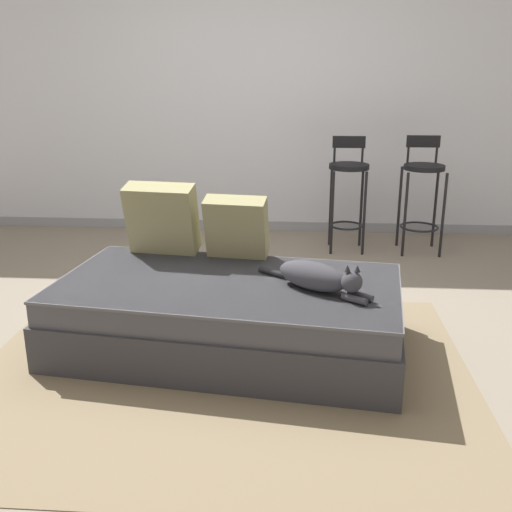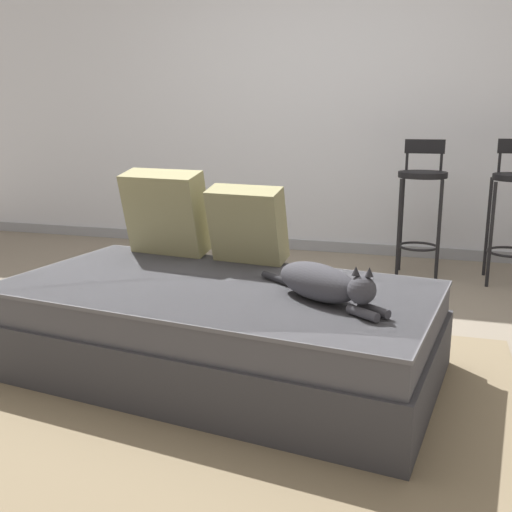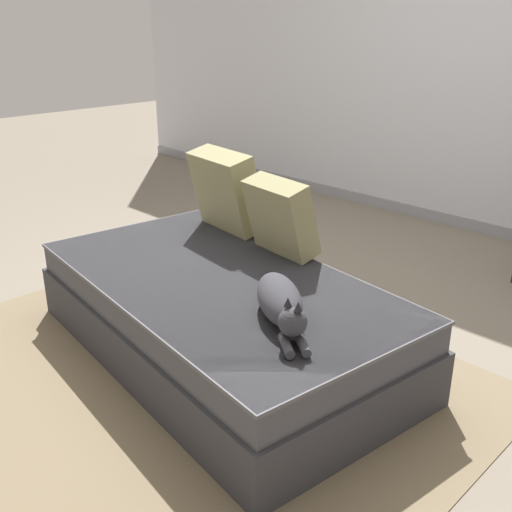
{
  "view_description": "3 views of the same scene",
  "coord_description": "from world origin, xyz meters",
  "px_view_note": "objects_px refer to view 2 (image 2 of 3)",
  "views": [
    {
      "loc": [
        0.38,
        -3.52,
        1.56
      ],
      "look_at": [
        0.15,
        -0.3,
        0.53
      ],
      "focal_mm": 42.0,
      "sensor_mm": 36.0,
      "label": 1
    },
    {
      "loc": [
        0.9,
        -2.8,
        1.14
      ],
      "look_at": [
        0.15,
        -0.3,
        0.53
      ],
      "focal_mm": 42.0,
      "sensor_mm": 36.0,
      "label": 2
    },
    {
      "loc": [
        1.94,
        -2.1,
        1.55
      ],
      "look_at": [
        0.15,
        -0.3,
        0.53
      ],
      "focal_mm": 42.0,
      "sensor_mm": 36.0,
      "label": 3
    }
  ],
  "objects_px": {
    "throw_pillow_corner": "(166,212)",
    "cat": "(323,283)",
    "bar_stool_near_window": "(421,194)",
    "throw_pillow_middle": "(247,225)",
    "couch": "(218,327)"
  },
  "relations": [
    {
      "from": "couch",
      "to": "throw_pillow_middle",
      "type": "height_order",
      "value": "throw_pillow_middle"
    },
    {
      "from": "bar_stool_near_window",
      "to": "throw_pillow_corner",
      "type": "bearing_deg",
      "value": -130.07
    },
    {
      "from": "couch",
      "to": "cat",
      "type": "bearing_deg",
      "value": -11.7
    },
    {
      "from": "throw_pillow_corner",
      "to": "cat",
      "type": "bearing_deg",
      "value": -31.41
    },
    {
      "from": "cat",
      "to": "bar_stool_near_window",
      "type": "relative_size",
      "value": 0.63
    },
    {
      "from": "couch",
      "to": "cat",
      "type": "xyz_separation_m",
      "value": [
        0.49,
        -0.1,
        0.28
      ]
    },
    {
      "from": "couch",
      "to": "bar_stool_near_window",
      "type": "relative_size",
      "value": 2.09
    },
    {
      "from": "throw_pillow_middle",
      "to": "cat",
      "type": "height_order",
      "value": "throw_pillow_middle"
    },
    {
      "from": "throw_pillow_corner",
      "to": "cat",
      "type": "relative_size",
      "value": 0.75
    },
    {
      "from": "throw_pillow_middle",
      "to": "cat",
      "type": "relative_size",
      "value": 0.65
    },
    {
      "from": "throw_pillow_middle",
      "to": "bar_stool_near_window",
      "type": "height_order",
      "value": "bar_stool_near_window"
    },
    {
      "from": "cat",
      "to": "bar_stool_near_window",
      "type": "bearing_deg",
      "value": 81.42
    },
    {
      "from": "throw_pillow_corner",
      "to": "cat",
      "type": "distance_m",
      "value": 1.14
    },
    {
      "from": "couch",
      "to": "throw_pillow_middle",
      "type": "bearing_deg",
      "value": 89.0
    },
    {
      "from": "bar_stool_near_window",
      "to": "couch",
      "type": "bearing_deg",
      "value": -112.0
    }
  ]
}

